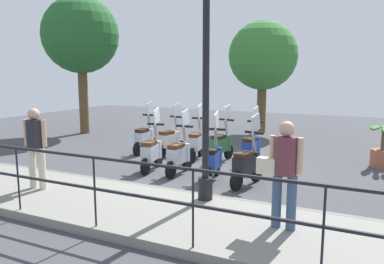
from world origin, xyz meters
name	(u,v)px	position (x,y,z in m)	size (l,w,h in m)	color
ground_plane	(207,170)	(0.00, 0.00, 0.00)	(28.00, 28.00, 0.00)	#424247
promenade_walkway	(136,208)	(-3.15, 0.00, 0.07)	(2.20, 20.00, 0.15)	gray
fence_railing	(94,177)	(-4.20, 0.00, 0.91)	(0.04, 16.03, 1.07)	black
lamp_post_near	(206,90)	(-2.40, -1.00, 2.12)	(0.26, 0.90, 4.43)	black
pedestrian_with_bag	(284,167)	(-3.08, -2.52, 1.08)	(0.35, 0.65, 1.59)	#384C70
pedestrian_distant	(36,142)	(-3.23, 2.23, 1.08)	(0.37, 0.48, 1.59)	beige
tree_large	(81,36)	(3.20, 6.68, 3.81)	(2.94, 2.94, 5.31)	brown
tree_distant	(263,56)	(6.38, 0.34, 3.04)	(2.71, 2.71, 4.42)	brown
potted_palm	(382,150)	(2.20, -3.96, 0.45)	(1.06, 0.66, 1.05)	#9E5B3D
scooter_near_0	(247,164)	(-0.85, -1.29, 0.48)	(1.21, 0.51, 1.54)	black
scooter_near_1	(213,159)	(-0.76, -0.48, 0.48)	(1.23, 0.45, 1.54)	black
scooter_near_2	(179,154)	(-0.64, 0.44, 0.48)	(1.23, 0.44, 1.54)	black
scooter_near_3	(152,152)	(-0.63, 1.20, 0.48)	(1.23, 0.45, 1.54)	black
scooter_far_0	(251,147)	(0.93, -0.87, 0.48)	(1.23, 0.44, 1.54)	black
scooter_far_1	(221,144)	(0.97, -0.02, 0.48)	(1.23, 0.46, 1.54)	black
scooter_far_2	(197,142)	(0.95, 0.71, 0.48)	(1.23, 0.45, 1.54)	black
scooter_far_3	(170,140)	(0.99, 1.58, 0.48)	(1.22, 0.50, 1.54)	black
scooter_far_4	(145,137)	(1.03, 2.47, 0.48)	(1.23, 0.44, 1.54)	black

